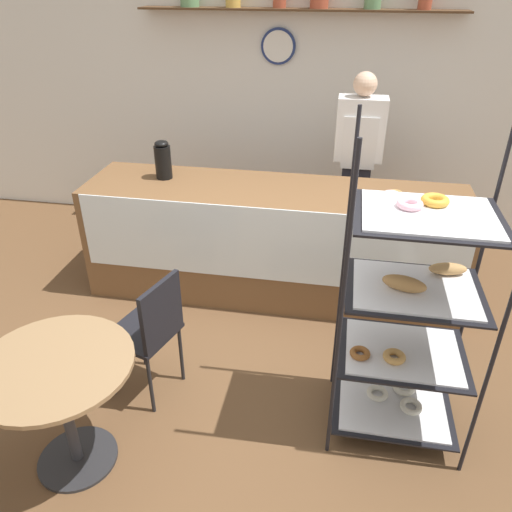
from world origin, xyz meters
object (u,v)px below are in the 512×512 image
(pastry_rack, at_px, (408,318))
(donut_tray_counter, at_px, (393,198))
(cafe_chair, at_px, (152,326))
(person_worker, at_px, (357,166))
(coffee_carafe, at_px, (163,160))
(cafe_table, at_px, (60,388))

(pastry_rack, bearing_deg, donut_tray_counter, 91.52)
(cafe_chair, bearing_deg, person_worker, 166.01)
(coffee_carafe, xyz_separation_m, donut_tray_counter, (1.82, -0.13, -0.13))
(cafe_chair, relative_size, donut_tray_counter, 1.81)
(pastry_rack, xyz_separation_m, cafe_chair, (-1.49, -0.01, -0.25))
(cafe_chair, bearing_deg, coffee_carafe, -148.07)
(pastry_rack, distance_m, cafe_chair, 1.51)
(person_worker, relative_size, coffee_carafe, 5.52)
(cafe_table, xyz_separation_m, cafe_chair, (0.27, 0.60, -0.02))
(coffee_carafe, bearing_deg, donut_tray_counter, -4.05)
(person_worker, xyz_separation_m, donut_tray_counter, (0.27, -0.68, 0.01))
(coffee_carafe, distance_m, donut_tray_counter, 1.83)
(pastry_rack, distance_m, person_worker, 1.97)
(pastry_rack, height_order, person_worker, pastry_rack)
(coffee_carafe, bearing_deg, cafe_table, -87.21)
(cafe_chair, distance_m, coffee_carafe, 1.55)
(pastry_rack, xyz_separation_m, donut_tray_counter, (-0.03, 1.26, 0.18))
(pastry_rack, bearing_deg, coffee_carafe, 143.23)
(pastry_rack, distance_m, donut_tray_counter, 1.27)
(cafe_chair, distance_m, donut_tray_counter, 1.98)
(cafe_chair, height_order, coffee_carafe, coffee_carafe)
(cafe_table, distance_m, coffee_carafe, 2.07)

